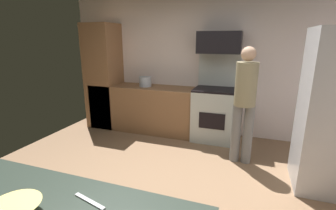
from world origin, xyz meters
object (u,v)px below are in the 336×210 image
at_px(oven_range, 215,112).
at_px(microwave, 219,42).
at_px(stock_pot, 145,82).
at_px(person_cook, 245,100).

relative_size(oven_range, microwave, 2.10).
xyz_separation_m(microwave, stock_pot, (-1.38, -0.08, -0.75)).
height_order(person_cook, stock_pot, person_cook).
bearing_deg(oven_range, microwave, 90.00).
distance_m(oven_range, person_cook, 1.00).
bearing_deg(person_cook, microwave, 121.64).
xyz_separation_m(oven_range, person_cook, (0.51, -0.74, 0.44)).
bearing_deg(stock_pot, oven_range, -0.19).
bearing_deg(microwave, oven_range, -90.00).
xyz_separation_m(oven_range, microwave, (0.00, 0.08, 1.22)).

